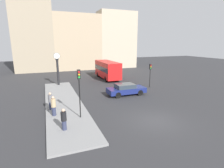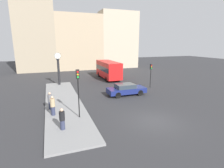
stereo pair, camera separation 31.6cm
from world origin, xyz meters
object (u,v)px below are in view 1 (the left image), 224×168
traffic_light_far (150,71)px  street_clock (58,69)px  pedestrian_grey_jacket (50,101)px  sedan_car (126,89)px  pedestrian_black_jacket (64,119)px  bus_distant (107,69)px  pedestrian_tan_coat (54,106)px  traffic_light_near (79,84)px

traffic_light_far → street_clock: (-12.22, 5.59, 0.07)m
traffic_light_far → pedestrian_grey_jacket: traffic_light_far is taller
traffic_light_far → pedestrian_grey_jacket: (-13.66, -4.53, -1.46)m
sedan_car → pedestrian_black_jacket: pedestrian_black_jacket is taller
bus_distant → street_clock: 8.98m
street_clock → pedestrian_grey_jacket: bearing=-98.1°
traffic_light_far → pedestrian_tan_coat: traffic_light_far is taller
sedan_car → street_clock: (-7.37, 7.90, 1.77)m
pedestrian_grey_jacket → sedan_car: bearing=14.1°
street_clock → pedestrian_black_jacket: 14.75m
sedan_car → pedestrian_grey_jacket: 9.08m
bus_distant → pedestrian_tan_coat: size_ratio=4.39×
traffic_light_near → street_clock: street_clock is taller
sedan_car → traffic_light_far: size_ratio=1.39×
traffic_light_far → street_clock: street_clock is taller
traffic_light_near → traffic_light_far: (11.41, 7.33, -0.60)m
sedan_car → traffic_light_near: 8.58m
pedestrian_tan_coat → pedestrian_black_jacket: (0.55, -2.92, -0.06)m
pedestrian_grey_jacket → pedestrian_black_jacket: pedestrian_grey_jacket is taller
bus_distant → street_clock: size_ratio=1.59×
bus_distant → traffic_light_far: traffic_light_far is taller
pedestrian_grey_jacket → pedestrian_black_jacket: size_ratio=1.02×
pedestrian_grey_jacket → bus_distant: bearing=51.5°
bus_distant → pedestrian_grey_jacket: size_ratio=4.61×
bus_distant → pedestrian_grey_jacket: 16.13m
street_clock → traffic_light_near: bearing=-86.4°
pedestrian_black_jacket → traffic_light_far: bearing=35.1°
traffic_light_far → pedestrian_black_jacket: size_ratio=2.11×
pedestrian_tan_coat → pedestrian_grey_jacket: pedestrian_tan_coat is taller
sedan_car → pedestrian_grey_jacket: pedestrian_grey_jacket is taller
bus_distant → traffic_light_near: bearing=-116.8°
traffic_light_near → pedestrian_grey_jacket: 4.14m
traffic_light_near → pedestrian_grey_jacket: size_ratio=2.46×
sedan_car → street_clock: bearing=133.0°
sedan_car → pedestrian_grey_jacket: (-8.81, -2.21, 0.24)m
traffic_light_near → pedestrian_tan_coat: bearing=149.9°
sedan_car → bus_distant: (1.23, 10.39, 1.02)m
bus_distant → street_clock: (-8.60, -2.49, 0.75)m
bus_distant → pedestrian_tan_coat: bus_distant is taller
traffic_light_far → pedestrian_black_jacket: (-12.91, -9.06, -1.48)m
traffic_light_far → traffic_light_near: bearing=-147.3°
bus_distant → traffic_light_near: traffic_light_near is taller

